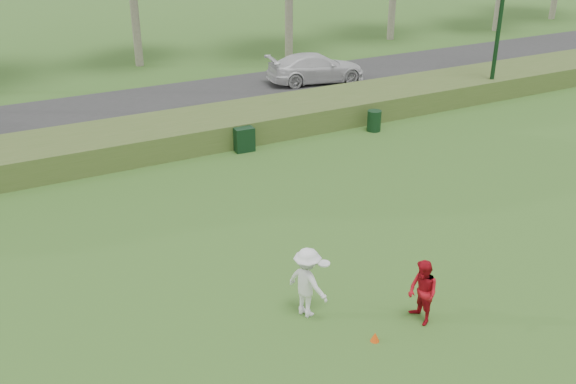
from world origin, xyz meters
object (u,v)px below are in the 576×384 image
cone_yellow (425,296)px  trash_bin (374,121)px  car_right (316,68)px  player_red (423,292)px  cone_orange (375,337)px  utility_cabinet (244,140)px  player_white (307,282)px

cone_yellow → trash_bin: 11.43m
trash_bin → car_right: size_ratio=0.17×
player_red → cone_orange: (-1.24, -0.10, -0.62)m
player_red → car_right: player_red is taller
utility_cabinet → trash_bin: 5.32m
player_white → trash_bin: player_white is taller
player_red → cone_orange: 1.39m
utility_cabinet → trash_bin: bearing=-0.5°
car_right → cone_yellow: bearing=167.1°
cone_orange → player_red: bearing=4.7°
player_white → cone_orange: 1.79m
utility_cabinet → player_red: bearing=-91.1°
player_white → utility_cabinet: (2.91, 9.56, -0.37)m
player_white → player_red: size_ratio=1.10×
car_right → trash_bin: bearing=177.4°
player_red → player_white: bearing=-120.1°
player_red → cone_orange: player_red is taller
car_right → player_red: bearing=166.0°
player_white → cone_yellow: bearing=-125.4°
trash_bin → car_right: bearing=77.5°
cone_yellow → player_red: bearing=-136.7°
cone_orange → car_right: bearing=63.0°
cone_orange → cone_yellow: cone_orange is taller
cone_orange → cone_yellow: size_ratio=1.07×
cone_yellow → trash_bin: (5.61, 9.96, 0.31)m
utility_cabinet → trash_bin: (5.30, -0.39, -0.03)m
player_white → cone_yellow: 2.81m
player_red → cone_orange: bearing=-80.8°
cone_orange → utility_cabinet: utility_cabinet is taller
player_white → cone_orange: player_white is taller
cone_yellow → car_right: bearing=67.1°
trash_bin → car_right: 7.24m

